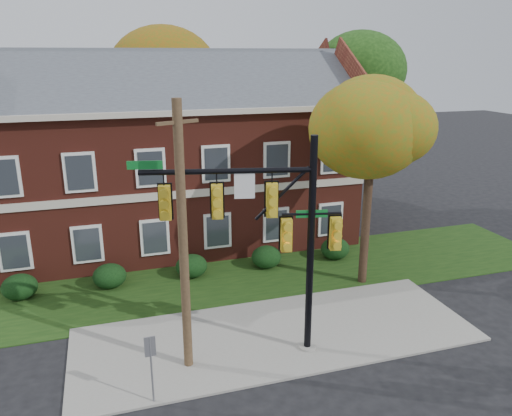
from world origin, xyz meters
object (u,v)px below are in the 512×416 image
object	(u,v)px
traffic_signal	(270,225)
apartment_building	(170,146)
tree_near_right	(379,129)
tree_right_rear	(363,79)
utility_pole	(183,241)
hedge_right	(266,257)
hedge_far_right	(335,249)
sign_post	(151,359)
hedge_center	(191,266)
hedge_left	(110,276)
tree_far_rear	(171,65)
hedge_far_left	(20,287)

from	to	relation	value
traffic_signal	apartment_building	bearing A→B (deg)	109.11
tree_near_right	tree_right_rear	xyz separation A→B (m)	(4.09, 8.95, 1.45)
utility_pole	hedge_right	bearing A→B (deg)	31.40
tree_near_right	traffic_signal	size ratio (longest dim) A/B	1.19
traffic_signal	utility_pole	xyz separation A→B (m)	(-2.69, -0.01, -0.24)
hedge_far_right	tree_near_right	distance (m)	6.77
utility_pole	sign_post	distance (m)	3.39
hedge_center	apartment_building	bearing A→B (deg)	90.00
hedge_left	apartment_building	bearing A→B (deg)	56.33
hedge_center	tree_far_rear	size ratio (longest dim) A/B	0.12
hedge_right	tree_far_rear	bearing A→B (deg)	99.36
tree_near_right	tree_far_rear	distance (m)	17.12
hedge_far_right	utility_pole	xyz separation A→B (m)	(-8.28, -6.57, 3.73)
hedge_right	tree_far_rear	size ratio (longest dim) A/B	0.12
apartment_building	hedge_far_right	xyz separation A→B (m)	(7.00, -5.25, -4.46)
hedge_far_right	apartment_building	bearing A→B (deg)	143.11
hedge_far_right	sign_post	xyz separation A→B (m)	(-9.54, -8.04, 0.94)
apartment_building	tree_near_right	world-z (taller)	apartment_building
hedge_far_right	tree_right_rear	distance (m)	10.66
sign_post	tree_right_rear	bearing A→B (deg)	43.48
hedge_far_right	tree_far_rear	world-z (taller)	tree_far_rear
hedge_right	tree_near_right	xyz separation A→B (m)	(3.72, -2.83, 6.14)
tree_near_right	traffic_signal	world-z (taller)	tree_near_right
hedge_far_left	hedge_right	size ratio (longest dim) A/B	1.00
apartment_building	hedge_far_left	size ratio (longest dim) A/B	13.43
hedge_center	sign_post	distance (m)	8.48
hedge_center	utility_pole	xyz separation A→B (m)	(-1.28, -6.57, 3.73)
apartment_building	tree_right_rear	size ratio (longest dim) A/B	1.77
hedge_far_right	sign_post	distance (m)	12.51
hedge_right	traffic_signal	bearing A→B (deg)	-107.72
tree_near_right	hedge_center	bearing A→B (deg)	158.58
hedge_far_right	tree_right_rear	bearing A→B (deg)	54.77
sign_post	traffic_signal	bearing A→B (deg)	18.39
hedge_far_right	traffic_signal	size ratio (longest dim) A/B	0.19
hedge_left	hedge_right	xyz separation A→B (m)	(7.00, 0.00, 0.00)
hedge_left	tree_far_rear	bearing A→B (deg)	69.71
tree_right_rear	tree_far_rear	size ratio (longest dim) A/B	0.92
traffic_signal	sign_post	world-z (taller)	traffic_signal
hedge_left	tree_near_right	size ratio (longest dim) A/B	0.16
hedge_far_left	utility_pole	bearing A→B (deg)	-48.97
hedge_left	sign_post	distance (m)	8.15
hedge_right	sign_post	bearing A→B (deg)	-126.92
hedge_left	tree_far_rear	world-z (taller)	tree_far_rear
apartment_building	hedge_center	bearing A→B (deg)	-90.00
hedge_left	hedge_center	world-z (taller)	same
hedge_far_left	hedge_far_right	world-z (taller)	same
apartment_building	tree_right_rear	world-z (taller)	tree_right_rear
hedge_far_left	apartment_building	bearing A→B (deg)	36.89
hedge_right	hedge_far_right	size ratio (longest dim) A/B	1.00
hedge_left	tree_far_rear	xyz separation A→B (m)	(4.84, 13.09, 8.32)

